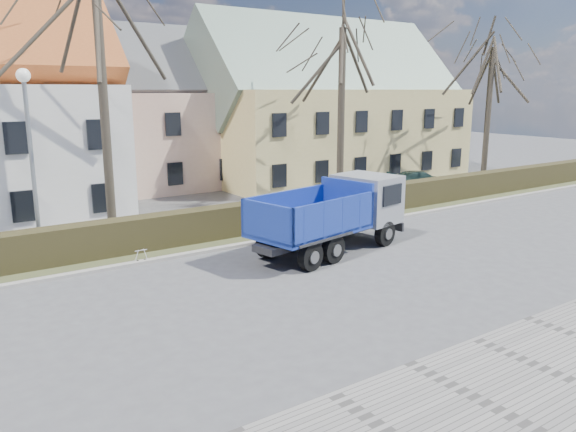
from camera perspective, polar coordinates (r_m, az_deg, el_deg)
ground at (r=17.45m, az=-2.36°, el=-7.39°), size 120.00×120.00×0.00m
sidewalk_near at (r=11.83m, az=21.44°, el=-18.46°), size 80.00×5.00×0.08m
curb_far at (r=21.28m, az=-8.99°, el=-3.64°), size 80.00×0.30×0.12m
grass_strip at (r=22.68m, az=-10.74°, el=-2.70°), size 80.00×3.00×0.10m
hedge at (r=22.36m, az=-10.60°, el=-1.33°), size 60.00×0.90×1.30m
building_pink at (r=36.25m, az=-14.15°, el=9.19°), size 10.80×8.80×8.00m
building_yellow at (r=39.59m, az=4.18°, el=10.16°), size 18.80×10.80×8.50m
tree_1 at (r=23.37m, az=-18.36°, el=12.90°), size 9.20×9.20×12.65m
tree_2 at (r=29.17m, az=5.45°, el=11.69°), size 8.00×8.00×11.00m
tree_3 at (r=38.00m, az=19.73°, el=10.83°), size 7.60×7.60×10.45m
dump_truck at (r=20.88m, az=3.84°, el=-0.06°), size 7.30×3.87×2.77m
streetlight at (r=21.37m, az=-24.53°, el=4.57°), size 0.53×0.53×6.78m
cart_frame at (r=20.41m, az=-15.15°, el=-4.01°), size 0.61×0.35×0.56m
parked_car_b at (r=35.38m, az=13.26°, el=3.56°), size 4.24×2.71×1.14m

